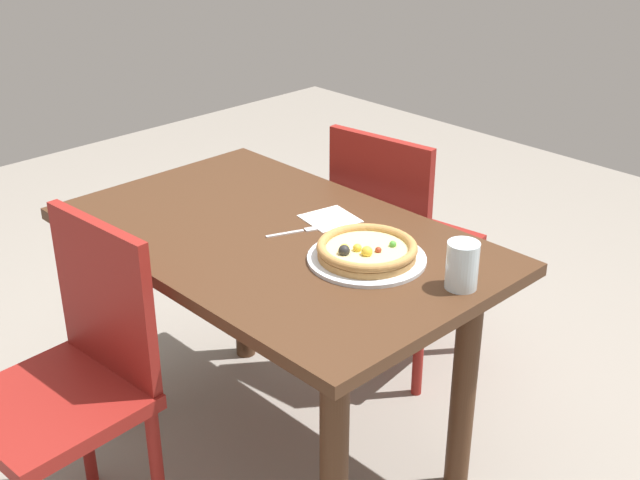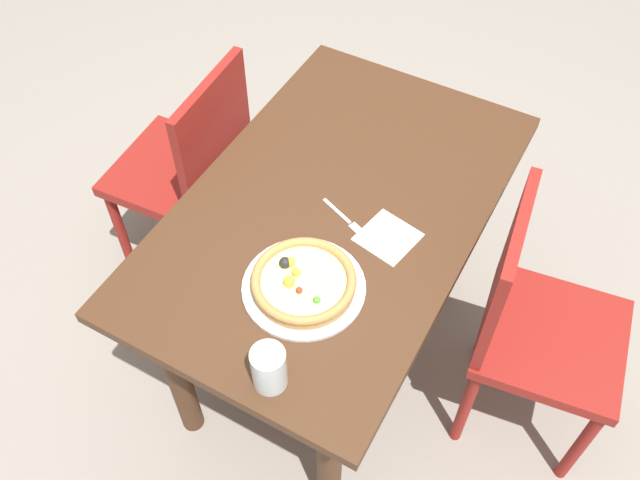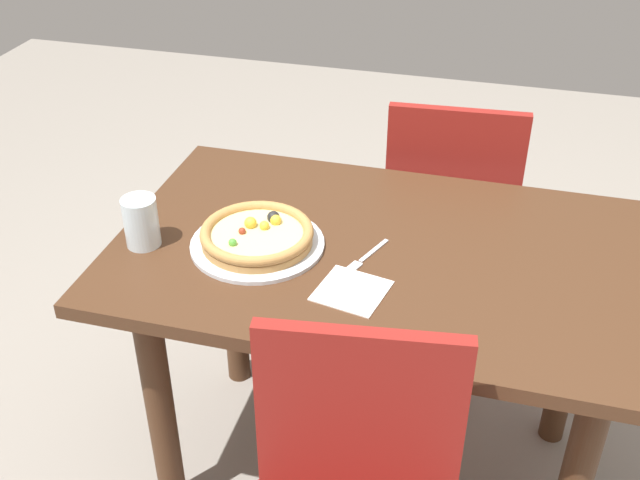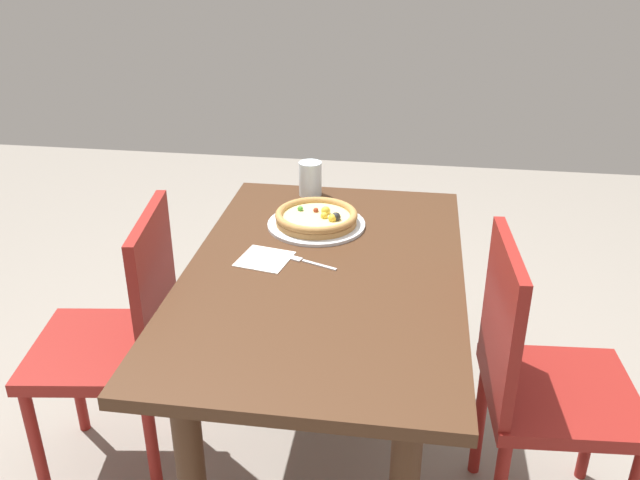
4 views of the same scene
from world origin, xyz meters
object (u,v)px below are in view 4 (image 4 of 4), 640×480
Objects in this scene: plate at (316,224)px; fork at (306,262)px; pizza at (317,217)px; drinking_glass at (310,179)px; napkin at (265,259)px; chair_far at (121,338)px; chair_near at (538,380)px; dining_table at (324,308)px.

plate is 0.25m from fork.
plate is 1.19× the size of pizza.
pizza reaches higher than fork.
napkin is (-0.51, 0.05, -0.06)m from drinking_glass.
fork is 1.33× the size of drinking_glass.
pizza is at bearing -66.49° from fork.
pizza is at bearing -91.79° from plate.
plate is at bearing -64.41° from chair_far.
fork is (0.10, -0.54, 0.24)m from chair_far.
chair_far is at bearing -95.34° from chair_near.
chair_near reaches higher than pizza.
napkin is at bearing 22.32° from fork.
chair_near is at bearing -99.15° from chair_far.
chair_near is at bearing -119.94° from pizza.
chair_near is 0.81m from plate.
chair_far is 0.70m from pizza.
chair_far reaches higher than fork.
chair_far is 0.61m from fork.
pizza is 0.25m from fork.
drinking_glass is (0.51, 0.07, 0.06)m from fork.
chair_near is at bearing -99.67° from napkin.
chair_far is at bearing 123.27° from pizza.
pizza reaches higher than plate.
plate reaches higher than dining_table.
chair_near is 3.42× the size of pizza.
dining_table is at bearing -166.99° from drinking_glass.
fork is at bearing 59.16° from dining_table.
fork is 0.12m from napkin.
chair_far is at bearing 96.67° from dining_table.
chair_far is at bearing 142.00° from drinking_glass.
chair_far is 0.69m from plate.
chair_near reaches higher than fork.
pizza is at bearing 12.69° from dining_table.
chair_far reaches higher than drinking_glass.
dining_table is 7.77× the size of fork.
chair_far is 7.47× the size of drinking_glass.
pizza is (-0.00, -0.00, 0.03)m from plate.
drinking_glass is at bearing -60.49° from fork.
plate is at bearing 88.21° from pizza.
dining_table is 10.34× the size of drinking_glass.
napkin is at bearing 155.69° from plate.
plate is at bearing -66.26° from fork.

